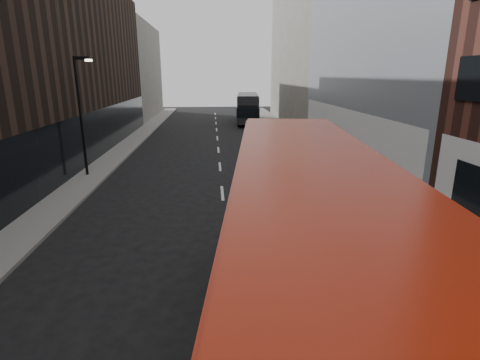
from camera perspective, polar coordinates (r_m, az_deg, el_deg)
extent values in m
cube|color=slate|center=(31.76, 10.42, 4.52)|extent=(3.00, 80.00, 0.15)
cube|color=slate|center=(31.67, -17.95, 3.97)|extent=(2.00, 80.00, 0.15)
cube|color=#9A9FA4|center=(29.01, 21.91, 22.38)|extent=(5.00, 22.00, 20.00)
cube|color=silver|center=(28.18, 15.89, 6.53)|extent=(0.35, 21.00, 3.80)
cube|color=#6A655D|center=(50.66, 10.00, 18.80)|extent=(5.00, 24.00, 18.00)
cube|color=black|center=(36.85, -22.56, 15.98)|extent=(5.00, 24.00, 14.00)
cube|color=#6A655D|center=(58.21, -15.73, 15.58)|extent=(5.00, 20.00, 13.00)
cylinder|color=black|center=(24.57, -23.08, 8.72)|extent=(0.16, 0.16, 7.00)
cube|color=black|center=(24.33, -23.04, 16.73)|extent=(0.90, 0.15, 0.18)
cube|color=#FFF2CC|center=(24.21, -22.08, 16.55)|extent=(0.35, 0.22, 0.12)
cube|color=maroon|center=(7.69, 9.83, -12.40)|extent=(4.00, 11.90, 4.24)
cube|color=black|center=(8.03, 9.59, -16.74)|extent=(4.12, 11.96, 1.17)
cube|color=black|center=(7.23, 10.24, -4.59)|extent=(4.12, 11.96, 1.17)
cube|color=black|center=(13.28, 6.66, -2.44)|extent=(2.25, 0.34, 1.49)
cube|color=maroon|center=(6.94, 10.66, 3.47)|extent=(3.84, 11.42, 0.12)
cylinder|color=black|center=(11.87, 1.34, -12.46)|extent=(0.44, 1.09, 1.06)
cylinder|color=black|center=(12.06, 12.85, -12.39)|extent=(0.44, 1.09, 1.06)
cube|color=black|center=(49.91, 1.18, 11.04)|extent=(3.54, 11.54, 3.20)
cube|color=black|center=(49.93, 1.18, 10.81)|extent=(3.66, 11.60, 1.14)
cube|color=black|center=(44.23, 1.24, 10.37)|extent=(2.19, 0.27, 1.45)
cube|color=black|center=(55.61, 1.13, 11.48)|extent=(2.19, 0.27, 1.45)
cube|color=black|center=(49.81, 1.19, 12.91)|extent=(3.40, 11.08, 0.12)
cylinder|color=black|center=(53.68, -0.09, 9.78)|extent=(0.40, 1.06, 1.03)
cylinder|color=black|center=(53.70, 2.38, 9.77)|extent=(0.40, 1.06, 1.03)
cylinder|color=black|center=(46.45, -0.22, 8.84)|extent=(0.40, 1.06, 1.03)
cylinder|color=black|center=(46.47, 2.63, 8.82)|extent=(0.40, 1.06, 1.03)
imported|color=black|center=(21.41, 5.72, 1.05)|extent=(1.74, 4.27, 1.45)
imported|color=gray|center=(26.02, 4.38, 3.81)|extent=(2.16, 4.80, 1.53)
imported|color=black|center=(32.08, 4.78, 5.91)|extent=(2.28, 4.76, 1.34)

